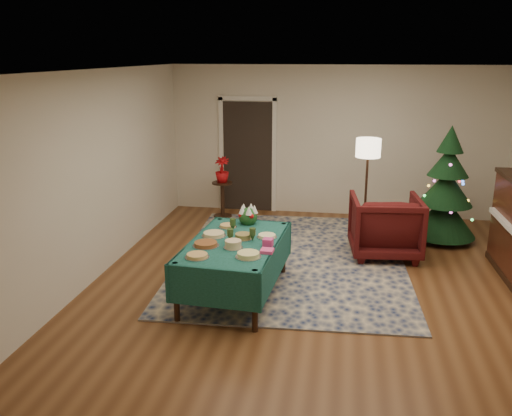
% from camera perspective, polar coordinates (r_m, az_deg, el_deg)
% --- Properties ---
extents(room_shell, '(7.00, 7.00, 7.00)m').
position_cam_1_polar(room_shell, '(6.52, 7.49, 2.19)').
color(room_shell, '#593319').
rests_on(room_shell, ground).
extents(doorway, '(1.08, 0.04, 2.16)m').
position_cam_1_polar(doorway, '(10.14, -0.87, 5.80)').
color(doorway, black).
rests_on(doorway, ground).
extents(rug, '(3.39, 4.34, 0.02)m').
position_cam_1_polar(rug, '(7.93, 3.75, -5.34)').
color(rug, '#122046').
rests_on(rug, ground).
extents(buffet_table, '(1.19, 1.89, 0.71)m').
position_cam_1_polar(buffet_table, '(6.58, -2.22, -4.67)').
color(buffet_table, black).
rests_on(buffet_table, ground).
extents(platter_0, '(0.27, 0.27, 0.04)m').
position_cam_1_polar(platter_0, '(6.05, -6.22, -5.03)').
color(platter_0, silver).
rests_on(platter_0, buffet_table).
extents(platter_1, '(0.29, 0.29, 0.06)m').
position_cam_1_polar(platter_1, '(6.02, -0.81, -4.97)').
color(platter_1, silver).
rests_on(platter_1, buffet_table).
extents(platter_2, '(0.31, 0.31, 0.05)m').
position_cam_1_polar(platter_2, '(6.39, -5.31, -3.82)').
color(platter_2, silver).
rests_on(platter_2, buffet_table).
extents(platter_3, '(0.22, 0.22, 0.10)m').
position_cam_1_polar(platter_3, '(6.29, -2.42, -3.85)').
color(platter_3, silver).
rests_on(platter_3, buffet_table).
extents(platter_4, '(0.30, 0.30, 0.05)m').
position_cam_1_polar(platter_4, '(6.72, -4.46, -2.79)').
color(platter_4, silver).
rests_on(platter_4, buffet_table).
extents(platter_5, '(0.23, 0.23, 0.07)m').
position_cam_1_polar(platter_5, '(6.59, -1.36, -3.02)').
color(platter_5, silver).
rests_on(platter_5, buffet_table).
extents(platter_6, '(0.25, 0.25, 0.04)m').
position_cam_1_polar(platter_6, '(6.65, 1.16, -2.98)').
color(platter_6, silver).
rests_on(platter_6, buffet_table).
extents(platter_7, '(0.24, 0.24, 0.04)m').
position_cam_1_polar(platter_7, '(7.04, -2.98, -1.90)').
color(platter_7, silver).
rests_on(platter_7, buffet_table).
extents(goblet_0, '(0.08, 0.08, 0.17)m').
position_cam_1_polar(goblet_0, '(6.87, -2.46, -1.76)').
color(goblet_0, '#2D471E').
rests_on(goblet_0, buffet_table).
extents(goblet_1, '(0.08, 0.08, 0.17)m').
position_cam_1_polar(goblet_1, '(6.50, -0.36, -2.79)').
color(goblet_1, '#2D471E').
rests_on(goblet_1, buffet_table).
extents(goblet_2, '(0.08, 0.08, 0.17)m').
position_cam_1_polar(goblet_2, '(6.47, -2.73, -2.88)').
color(goblet_2, '#2D471E').
rests_on(goblet_2, buffet_table).
extents(napkin_stack, '(0.15, 0.15, 0.04)m').
position_cam_1_polar(napkin_stack, '(6.17, 1.17, -4.53)').
color(napkin_stack, '#F34388').
rests_on(napkin_stack, buffet_table).
extents(gift_box, '(0.12, 0.12, 0.09)m').
position_cam_1_polar(gift_box, '(6.35, 1.27, -3.65)').
color(gift_box, '#D53B82').
rests_on(gift_box, buffet_table).
extents(centerpiece, '(0.26, 0.26, 0.29)m').
position_cam_1_polar(centerpiece, '(7.15, -0.84, -0.72)').
color(centerpiece, '#1E4C1E').
rests_on(centerpiece, buffet_table).
extents(armchair, '(1.06, 1.00, 1.00)m').
position_cam_1_polar(armchair, '(8.13, 13.45, -1.54)').
color(armchair, '#430E0E').
rests_on(armchair, ground).
extents(floor_lamp, '(0.39, 0.39, 1.61)m').
position_cam_1_polar(floor_lamp, '(8.72, 11.71, 5.59)').
color(floor_lamp, '#A57F3F').
rests_on(floor_lamp, ground).
extents(side_table, '(0.37, 0.37, 0.66)m').
position_cam_1_polar(side_table, '(9.84, -3.55, 0.82)').
color(side_table, black).
rests_on(side_table, ground).
extents(potted_plant, '(0.25, 0.46, 0.25)m').
position_cam_1_polar(potted_plant, '(9.73, -3.60, 3.46)').
color(potted_plant, '#B40C11').
rests_on(potted_plant, side_table).
extents(christmas_tree, '(1.32, 1.32, 1.84)m').
position_cam_1_polar(christmas_tree, '(8.98, 19.38, 1.78)').
color(christmas_tree, black).
rests_on(christmas_tree, ground).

